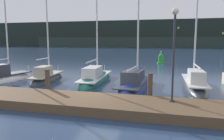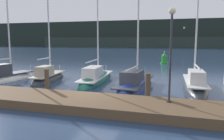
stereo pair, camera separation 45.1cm
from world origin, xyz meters
TOP-DOWN VIEW (x-y plane):
  - ground_plane at (0.00, 0.00)m, footprint 400.00×400.00m
  - dock at (0.00, -1.78)m, footprint 25.18×2.80m
  - mooring_pile_1 at (-3.13, -0.13)m, footprint 0.28×0.28m
  - mooring_pile_2 at (3.13, -0.13)m, footprint 0.28×0.28m
  - sailboat_berth_1 at (-9.12, 3.05)m, footprint 2.59×5.72m
  - sailboat_berth_2 at (-5.78, 4.11)m, footprint 2.16×5.46m
  - sailboat_berth_3 at (-1.75, 4.87)m, footprint 2.36×7.60m
  - sailboat_berth_4 at (1.85, 3.11)m, footprint 2.37×7.03m
  - sailboat_berth_5 at (5.87, 4.16)m, footprint 1.70×6.54m
  - channel_buoy at (2.93, 20.69)m, footprint 1.11×1.11m
  - dock_lamppost at (4.29, -1.26)m, footprint 0.32×0.32m
  - hillside_backdrop at (1.47, 99.66)m, footprint 240.00×23.00m

SIDE VIEW (x-z plane):
  - ground_plane at x=0.00m, z-range 0.00..0.00m
  - sailboat_berth_4 at x=1.85m, z-range -4.58..4.81m
  - sailboat_berth_3 at x=-1.75m, z-range -5.09..5.35m
  - sailboat_berth_5 at x=5.87m, z-range -4.04..4.34m
  - sailboat_berth_2 at x=-5.78m, z-range -4.24..4.56m
  - sailboat_berth_1 at x=-9.12m, z-range -4.21..4.57m
  - dock at x=0.00m, z-range 0.00..0.45m
  - channel_buoy at x=2.93m, z-range -0.25..1.59m
  - mooring_pile_1 at x=-3.13m, z-range 0.00..1.62m
  - mooring_pile_2 at x=3.13m, z-range 0.00..1.63m
  - dock_lamppost at x=4.29m, z-range 1.16..5.60m
  - hillside_backdrop at x=1.47m, z-range -0.50..12.44m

